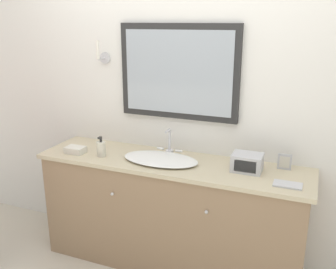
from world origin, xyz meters
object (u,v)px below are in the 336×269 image
at_px(appliance_box, 247,163).
at_px(picture_frame, 285,162).
at_px(sink_basin, 161,158).
at_px(soap_bottle, 101,149).

relative_size(appliance_box, picture_frame, 1.81).
bearing_deg(sink_basin, picture_frame, 11.31).
xyz_separation_m(sink_basin, soap_bottle, (-0.45, -0.07, 0.04)).
xyz_separation_m(appliance_box, picture_frame, (0.23, 0.12, -0.00)).
height_order(sink_basin, soap_bottle, sink_basin).
bearing_deg(picture_frame, soap_bottle, -169.43).
xyz_separation_m(soap_bottle, appliance_box, (1.06, 0.12, 0.00)).
relative_size(soap_bottle, picture_frame, 1.39).
relative_size(soap_bottle, appliance_box, 0.77).
bearing_deg(appliance_box, picture_frame, 27.35).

